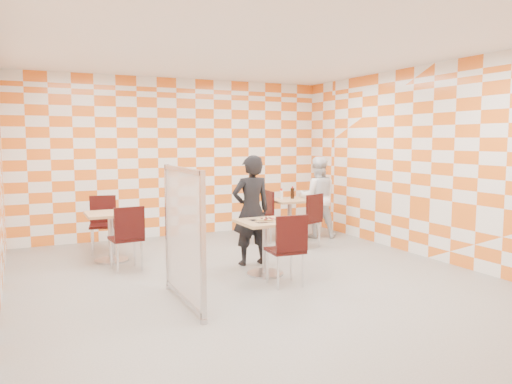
% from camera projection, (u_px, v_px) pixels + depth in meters
% --- Properties ---
extents(room_shell, '(7.00, 7.00, 7.00)m').
position_uv_depth(room_shell, '(239.00, 165.00, 6.89)').
color(room_shell, '#979791').
rests_on(room_shell, ground).
extents(main_table, '(0.70, 0.70, 0.75)m').
position_uv_depth(main_table, '(265.00, 238.00, 6.80)').
color(main_table, tan).
rests_on(main_table, ground).
extents(second_table, '(0.70, 0.70, 0.75)m').
position_uv_depth(second_table, '(290.00, 212.00, 9.21)').
color(second_table, tan).
rests_on(second_table, ground).
extents(empty_table, '(0.70, 0.70, 0.75)m').
position_uv_depth(empty_table, '(111.00, 228.00, 7.55)').
color(empty_table, tan).
rests_on(empty_table, ground).
extents(chair_main_front, '(0.45, 0.46, 0.92)m').
position_uv_depth(chair_main_front, '(288.00, 245.00, 6.22)').
color(chair_main_front, black).
rests_on(chair_main_front, ground).
extents(chair_second_front, '(0.54, 0.55, 0.92)m').
position_uv_depth(chair_second_front, '(310.00, 216.00, 8.52)').
color(chair_second_front, black).
rests_on(chair_second_front, ground).
extents(chair_second_side, '(0.48, 0.47, 0.92)m').
position_uv_depth(chair_second_side, '(264.00, 212.00, 8.98)').
color(chair_second_side, black).
rests_on(chair_second_side, ground).
extents(chair_empty_near, '(0.46, 0.47, 0.92)m').
position_uv_depth(chair_empty_near, '(128.00, 233.00, 6.97)').
color(chair_empty_near, black).
rests_on(chair_empty_near, ground).
extents(chair_empty_far, '(0.49, 0.50, 0.92)m').
position_uv_depth(chair_empty_far, '(103.00, 219.00, 8.19)').
color(chair_empty_far, black).
rests_on(chair_empty_far, ground).
extents(partition, '(0.08, 1.38, 1.55)m').
position_uv_depth(partition, '(184.00, 235.00, 5.53)').
color(partition, white).
rests_on(partition, ground).
extents(man_dark, '(0.60, 0.40, 1.62)m').
position_uv_depth(man_dark, '(251.00, 210.00, 7.34)').
color(man_dark, black).
rests_on(man_dark, ground).
extents(man_white, '(0.91, 0.83, 1.53)m').
position_uv_depth(man_white, '(317.00, 197.00, 9.42)').
color(man_white, white).
rests_on(man_white, ground).
extents(pizza_on_foil, '(0.40, 0.40, 0.04)m').
position_uv_depth(pizza_on_foil, '(266.00, 220.00, 6.76)').
color(pizza_on_foil, silver).
rests_on(pizza_on_foil, main_table).
extents(sport_bottle, '(0.06, 0.06, 0.20)m').
position_uv_depth(sport_bottle, '(281.00, 194.00, 9.18)').
color(sport_bottle, white).
rests_on(sport_bottle, second_table).
extents(soda_bottle, '(0.07, 0.07, 0.23)m').
position_uv_depth(soda_bottle, '(292.00, 193.00, 9.27)').
color(soda_bottle, black).
rests_on(soda_bottle, second_table).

